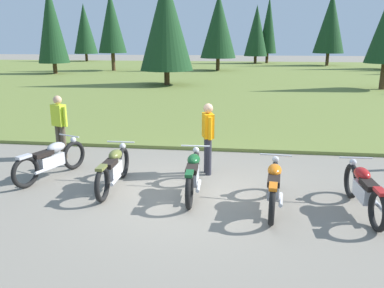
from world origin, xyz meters
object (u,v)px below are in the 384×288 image
at_px(motorcycle_olive, 114,168).
at_px(motorcycle_orange, 274,186).
at_px(motorcycle_british_green, 193,174).
at_px(rider_checking_bike, 208,135).
at_px(motorcycle_red, 364,190).
at_px(motorcycle_silver, 51,159).
at_px(rider_near_row_end, 59,123).

bearing_deg(motorcycle_olive, motorcycle_orange, -9.96).
bearing_deg(motorcycle_british_green, rider_checking_bike, 81.86).
bearing_deg(motorcycle_british_green, motorcycle_red, -8.16).
relative_size(motorcycle_british_green, motorcycle_red, 1.00).
height_order(motorcycle_silver, rider_checking_bike, rider_checking_bike).
distance_m(motorcycle_olive, motorcycle_british_green, 1.71).
bearing_deg(motorcycle_olive, rider_near_row_end, 137.28).
height_order(motorcycle_olive, motorcycle_orange, same).
height_order(motorcycle_olive, rider_near_row_end, rider_near_row_end).
xyz_separation_m(motorcycle_silver, motorcycle_red, (6.49, -1.01, 0.00)).
distance_m(motorcycle_british_green, rider_near_row_end, 4.33).
relative_size(motorcycle_olive, rider_checking_bike, 1.26).
distance_m(motorcycle_silver, motorcycle_red, 6.57).
bearing_deg(rider_near_row_end, motorcycle_orange, -24.98).
distance_m(motorcycle_silver, motorcycle_olive, 1.67).
xyz_separation_m(motorcycle_silver, rider_near_row_end, (-0.47, 1.48, 0.51)).
bearing_deg(motorcycle_olive, rider_checking_bike, 31.71).
height_order(motorcycle_silver, motorcycle_red, same).
relative_size(motorcycle_red, rider_near_row_end, 1.26).
xyz_separation_m(motorcycle_olive, rider_near_row_end, (-2.08, 1.92, 0.51)).
distance_m(motorcycle_british_green, rider_checking_bike, 1.39).
relative_size(motorcycle_silver, motorcycle_british_green, 0.95).
height_order(rider_near_row_end, rider_checking_bike, same).
relative_size(motorcycle_silver, motorcycle_red, 0.95).
relative_size(motorcycle_red, rider_checking_bike, 1.26).
xyz_separation_m(motorcycle_orange, rider_checking_bike, (-1.39, 1.74, 0.51)).
relative_size(motorcycle_olive, motorcycle_red, 1.00).
distance_m(motorcycle_orange, motorcycle_red, 1.60).
bearing_deg(rider_checking_bike, motorcycle_orange, -51.41).
height_order(motorcycle_silver, motorcycle_orange, same).
distance_m(motorcycle_olive, motorcycle_orange, 3.33).
xyz_separation_m(motorcycle_orange, motorcycle_red, (1.60, 0.00, 0.00)).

